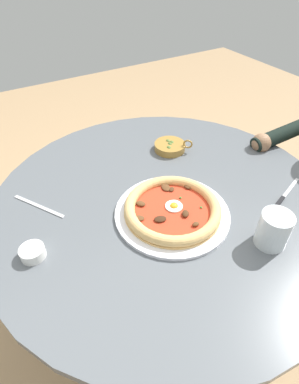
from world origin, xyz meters
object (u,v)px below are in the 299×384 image
(dining_table, at_px, (162,236))
(olive_pan, at_px, (170,146))
(pizza_on_plate, at_px, (172,210))
(steak_knife, at_px, (281,200))
(ramekin_capers, at_px, (32,252))
(fork_utensil, at_px, (39,206))
(water_glass, at_px, (273,231))

(dining_table, relative_size, olive_pan, 8.90)
(pizza_on_plate, bearing_deg, steak_knife, 69.02)
(ramekin_capers, relative_size, olive_pan, 0.53)
(dining_table, bearing_deg, steak_knife, 57.21)
(dining_table, xyz_separation_m, fork_utensil, (-0.16, -0.33, 0.18))
(dining_table, distance_m, olive_pan, 0.32)
(olive_pan, bearing_deg, dining_table, -37.46)
(water_glass, xyz_separation_m, ramekin_capers, (-0.27, -0.53, -0.03))
(pizza_on_plate, height_order, olive_pan, olive_pan)
(steak_knife, bearing_deg, fork_utensil, -118.82)
(water_glass, relative_size, ramekin_capers, 1.57)
(water_glass, bearing_deg, dining_table, -153.48)
(dining_table, bearing_deg, water_glass, 26.52)
(steak_knife, relative_size, fork_utensil, 1.22)
(pizza_on_plate, bearing_deg, water_glass, 36.75)
(dining_table, bearing_deg, pizza_on_plate, -14.66)
(water_glass, relative_size, fork_utensil, 0.59)
(dining_table, xyz_separation_m, water_glass, (0.28, 0.14, 0.22))
(pizza_on_plate, xyz_separation_m, ramekin_capers, (-0.05, -0.37, -0.00))
(pizza_on_plate, distance_m, steak_knife, 0.33)
(fork_utensil, bearing_deg, olive_pan, 96.20)
(water_glass, distance_m, steak_knife, 0.18)
(olive_pan, bearing_deg, pizza_on_plate, -32.67)
(pizza_on_plate, relative_size, olive_pan, 2.77)
(pizza_on_plate, xyz_separation_m, water_glass, (0.21, 0.16, 0.02))
(pizza_on_plate, relative_size, water_glass, 3.36)
(ramekin_capers, height_order, fork_utensil, ramekin_capers)
(ramekin_capers, xyz_separation_m, olive_pan, (-0.22, 0.55, -0.00))
(ramekin_capers, distance_m, fork_utensil, 0.18)
(dining_table, bearing_deg, ramekin_capers, -87.89)
(fork_utensil, bearing_deg, pizza_on_plate, 54.48)
(water_glass, xyz_separation_m, olive_pan, (-0.49, 0.02, -0.03))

